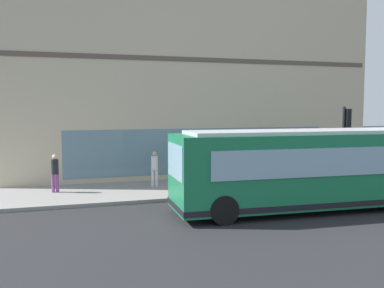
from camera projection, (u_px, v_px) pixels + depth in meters
name	position (u px, v px, depth m)	size (l,w,h in m)	color
ground	(262.00, 211.00, 16.43)	(120.00, 120.00, 0.00)	#262628
sidewalk_curb	(217.00, 187.00, 21.08)	(4.58, 40.00, 0.15)	gray
building_corner	(180.00, 77.00, 26.90)	(8.74, 20.41, 11.63)	beige
city_bus_nearside	(304.00, 170.00, 16.44)	(2.93, 10.13, 3.07)	#197247
traffic_light_near_corner	(346.00, 130.00, 21.04)	(0.32, 0.49, 3.80)	black
fire_hydrant	(279.00, 173.00, 22.59)	(0.35, 0.35, 0.74)	yellow
pedestrian_near_hydrant	(155.00, 166.00, 20.57)	(0.32, 0.32, 1.69)	silver
pedestrian_by_light_pole	(323.00, 164.00, 21.91)	(0.32, 0.32, 1.56)	gold
pedestrian_near_building_entrance	(55.00, 171.00, 19.23)	(0.32, 0.32, 1.69)	#8C3F8C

